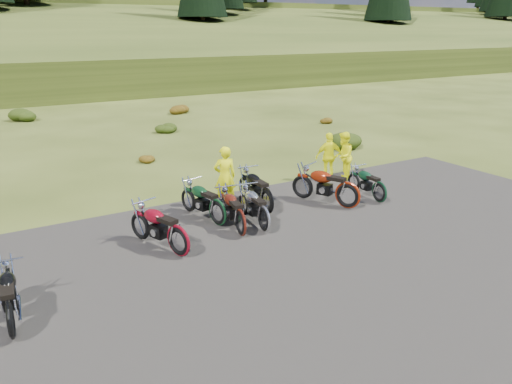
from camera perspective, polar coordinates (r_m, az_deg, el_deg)
ground at (r=12.87m, az=2.74°, el=-5.47°), size 300.00×300.00×0.00m
gravel_pad at (r=11.42m, az=8.35°, el=-8.89°), size 20.00×12.00×0.04m
hill_slope at (r=60.36m, az=-25.09°, el=11.70°), size 300.00×45.97×9.37m
shrub_3 at (r=32.19m, az=-25.00°, el=8.18°), size 1.56×1.56×0.92m
shrub_4 at (r=20.56m, az=-12.55°, el=3.91°), size 0.77×0.77×0.45m
shrub_5 at (r=26.37m, az=-10.33°, el=7.35°), size 1.03×1.03×0.61m
shrub_6 at (r=32.27m, az=-8.90°, el=9.53°), size 1.30×1.30×0.77m
shrub_7 at (r=22.98m, az=10.31°, el=6.15°), size 1.56×1.56×0.92m
shrub_8 at (r=28.85m, az=7.76°, el=8.24°), size 0.77×0.77×0.45m
motorcycle_0 at (r=10.05m, az=-25.94°, el=-14.81°), size 0.83×2.01×1.03m
motorcycle_1 at (r=12.08m, az=-8.75°, el=-7.33°), size 1.39×2.31×1.15m
motorcycle_2 at (r=13.75m, az=-4.35°, el=-3.89°), size 1.08×2.19×1.10m
motorcycle_3 at (r=13.29m, az=0.92°, el=-4.65°), size 0.90×2.07×1.05m
motorcycle_4 at (r=13.06m, az=-1.73°, el=-5.09°), size 0.96×2.09×1.05m
motorcycle_5 at (r=14.55m, az=1.24°, el=-2.57°), size 0.88×2.25×1.15m
motorcycle_6 at (r=15.21m, az=10.35°, el=-1.92°), size 1.65×2.42×1.21m
motorcycle_7 at (r=15.95m, az=13.83°, el=-1.22°), size 0.70×1.88×0.97m
person_middle at (r=14.89m, az=-3.58°, el=1.65°), size 0.75×0.58×1.85m
person_right_a at (r=17.76m, az=9.92°, el=3.94°), size 1.06×1.04×1.73m
person_right_b at (r=17.74m, az=8.33°, el=3.95°), size 1.06×0.66×1.69m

